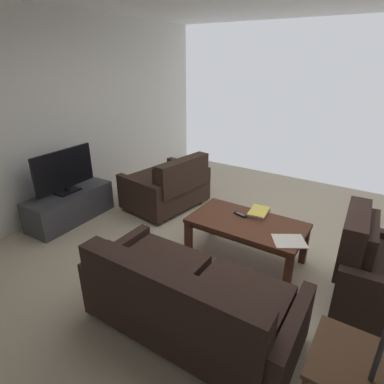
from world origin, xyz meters
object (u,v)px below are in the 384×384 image
at_px(flat_tv, 64,171).
at_px(book_stack, 259,212).
at_px(loose_magazine, 289,241).
at_px(coffee_table, 247,227).
at_px(sofa_main, 187,300).
at_px(loveseat_near, 168,186).
at_px(tv_remote, 240,215).
at_px(end_table, 356,372).
at_px(tv_stand, 70,206).
at_px(armchair_side, 384,275).

height_order(flat_tv, book_stack, flat_tv).
bearing_deg(loose_magazine, coffee_table, -137.93).
height_order(sofa_main, loose_magazine, sofa_main).
bearing_deg(coffee_table, loveseat_near, -21.69).
distance_m(tv_remote, loose_magazine, 0.67).
relative_size(end_table, loose_magazine, 1.77).
bearing_deg(sofa_main, coffee_table, -88.13).
relative_size(loveseat_near, book_stack, 3.93).
xyz_separation_m(loveseat_near, flat_tv, (0.88, 1.08, 0.39)).
bearing_deg(sofa_main, loose_magazine, -113.37).
xyz_separation_m(sofa_main, end_table, (-1.20, 0.04, 0.11)).
height_order(tv_stand, armchair_side, armchair_side).
xyz_separation_m(loveseat_near, end_table, (-2.77, 1.87, 0.11)).
bearing_deg(coffee_table, tv_remote, -36.08).
distance_m(tv_stand, loose_magazine, 2.95).
height_order(sofa_main, book_stack, sofa_main).
relative_size(sofa_main, loose_magazine, 5.72).
bearing_deg(tv_stand, loveseat_near, -129.34).
distance_m(loveseat_near, end_table, 3.35).
relative_size(loveseat_near, end_table, 2.33).
bearing_deg(loveseat_near, end_table, 146.00).
relative_size(coffee_table, armchair_side, 1.27).
height_order(sofa_main, tv_remote, sofa_main).
bearing_deg(loveseat_near, armchair_side, 167.02).
height_order(sofa_main, flat_tv, flat_tv).
relative_size(tv_stand, armchair_side, 1.24).
relative_size(coffee_table, tv_remote, 7.38).
bearing_deg(flat_tv, armchair_side, -173.54).
bearing_deg(loveseat_near, coffee_table, 158.31).
height_order(tv_stand, book_stack, book_stack).
xyz_separation_m(end_table, loose_magazine, (0.74, -1.12, 0.03)).
bearing_deg(sofa_main, tv_remote, -82.95).
distance_m(flat_tv, tv_remote, 2.38).
bearing_deg(loose_magazine, end_table, 1.46).
bearing_deg(armchair_side, loose_magazine, 6.72).
xyz_separation_m(end_table, book_stack, (1.20, -1.49, 0.05)).
bearing_deg(loveseat_near, loose_magazine, 159.69).
relative_size(coffee_table, end_table, 2.31).
relative_size(end_table, tv_stand, 0.44).
bearing_deg(book_stack, coffee_table, 80.12).
bearing_deg(book_stack, tv_stand, 15.94).
distance_m(coffee_table, flat_tv, 2.48).
bearing_deg(book_stack, armchair_side, 167.64).
height_order(tv_stand, flat_tv, flat_tv).
height_order(coffee_table, loose_magazine, loose_magazine).
relative_size(flat_tv, book_stack, 2.86).
relative_size(tv_stand, flat_tv, 1.34).
bearing_deg(loveseat_near, flat_tv, 50.71).
distance_m(coffee_table, end_table, 1.77).
distance_m(coffee_table, armchair_side, 1.32).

